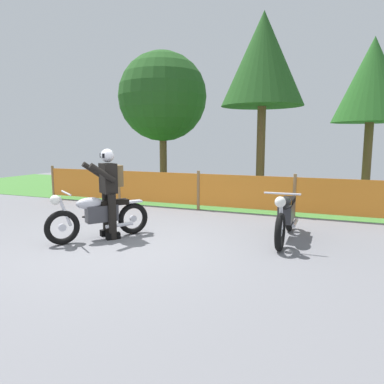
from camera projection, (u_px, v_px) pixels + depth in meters
name	position (u px, v px, depth m)	size (l,w,h in m)	color
ground	(126.00, 246.00, 6.36)	(24.00, 24.00, 0.02)	slate
grass_verge	(230.00, 194.00, 12.41)	(24.00, 6.06, 0.01)	#427A33
barrier_fence	(198.00, 190.00, 9.56)	(10.02, 0.08, 1.05)	olive
tree_leftmost	(163.00, 97.00, 13.73)	(3.38, 3.38, 5.20)	brown
tree_near_left	(263.00, 60.00, 11.51)	(2.68, 2.68, 5.93)	brown
tree_near_right	(372.00, 81.00, 11.73)	(2.47, 2.47, 5.19)	brown
motorcycle_lead	(286.00, 215.00, 6.61)	(0.61, 2.06, 0.98)	black
motorcycle_trailing	(99.00, 215.00, 6.69)	(1.22, 1.69, 0.94)	black
rider_trailing	(109.00, 188.00, 6.74)	(0.72, 0.79, 1.69)	black
traffic_cone	(91.00, 206.00, 8.67)	(0.32, 0.32, 0.53)	black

